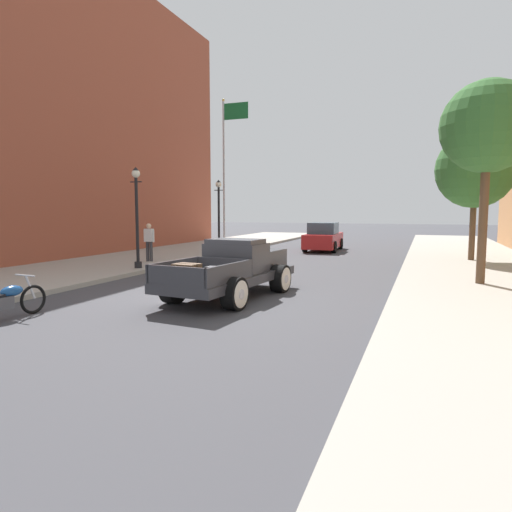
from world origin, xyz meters
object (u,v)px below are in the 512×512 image
at_px(hotrod_truck_gunmetal, 234,269).
at_px(street_tree_second, 475,170).
at_px(street_lamp_far, 219,210).
at_px(car_background_red, 323,238).
at_px(motorcycle_parked, 4,300).
at_px(street_tree_nearest, 488,128).
at_px(street_lamp_near, 137,210).
at_px(pedestrian_sidewalk_left, 149,240).
at_px(flagpole, 227,156).

height_order(hotrod_truck_gunmetal, street_tree_second, street_tree_second).
height_order(hotrod_truck_gunmetal, street_lamp_far, street_lamp_far).
bearing_deg(car_background_red, hotrod_truck_gunmetal, -87.41).
height_order(motorcycle_parked, street_tree_second, street_tree_second).
relative_size(motorcycle_parked, street_tree_nearest, 0.35).
distance_m(street_tree_nearest, street_tree_second, 7.16).
relative_size(street_lamp_near, street_tree_second, 0.68).
relative_size(car_background_red, pedestrian_sidewalk_left, 2.64).
bearing_deg(flagpole, street_tree_nearest, -40.23).
relative_size(motorcycle_parked, street_lamp_far, 0.55).
distance_m(street_lamp_far, street_tree_second, 12.61).
bearing_deg(hotrod_truck_gunmetal, street_lamp_far, 117.08).
height_order(hotrod_truck_gunmetal, flagpole, flagpole).
distance_m(car_background_red, street_lamp_far, 6.46).
xyz_separation_m(street_lamp_near, flagpole, (-1.56, 11.96, 3.39)).
distance_m(hotrod_truck_gunmetal, flagpole, 17.48).
distance_m(pedestrian_sidewalk_left, street_tree_second, 14.64).
relative_size(pedestrian_sidewalk_left, street_tree_nearest, 0.27).
height_order(street_lamp_far, street_tree_second, street_tree_second).
xyz_separation_m(street_lamp_near, street_lamp_far, (-0.17, 7.72, 0.00)).
distance_m(motorcycle_parked, pedestrian_sidewalk_left, 10.15).
distance_m(motorcycle_parked, street_tree_nearest, 13.65).
bearing_deg(street_lamp_near, hotrod_truck_gunmetal, -30.88).
bearing_deg(street_lamp_near, street_tree_second, 31.80).
bearing_deg(pedestrian_sidewalk_left, street_tree_nearest, -7.07).
bearing_deg(pedestrian_sidewalk_left, hotrod_truck_gunmetal, -40.29).
xyz_separation_m(street_lamp_far, street_tree_nearest, (12.15, -7.20, 2.41)).
bearing_deg(street_tree_nearest, car_background_red, 123.15).
height_order(flagpole, street_tree_second, flagpole).
xyz_separation_m(hotrod_truck_gunmetal, flagpole, (-7.00, 15.22, 5.02)).
distance_m(pedestrian_sidewalk_left, street_lamp_far, 5.80).
relative_size(street_lamp_near, street_lamp_far, 1.00).
xyz_separation_m(hotrod_truck_gunmetal, street_tree_nearest, (6.53, 3.77, 4.04)).
bearing_deg(street_lamp_near, pedestrian_sidewalk_left, 112.90).
distance_m(car_background_red, street_tree_nearest, 13.77).
xyz_separation_m(street_lamp_near, street_tree_second, (12.32, 7.64, 1.75)).
distance_m(street_lamp_near, street_lamp_far, 7.72).
relative_size(motorcycle_parked, street_tree_second, 0.37).
height_order(street_lamp_near, flagpole, flagpole).
xyz_separation_m(car_background_red, street_lamp_far, (-4.94, -3.83, 1.62)).
bearing_deg(street_tree_second, street_tree_nearest, -92.76).
bearing_deg(street_tree_second, motorcycle_parked, -124.31).
relative_size(hotrod_truck_gunmetal, pedestrian_sidewalk_left, 3.07).
bearing_deg(street_lamp_near, street_tree_nearest, 2.49).
xyz_separation_m(motorcycle_parked, pedestrian_sidewalk_left, (-2.80, 9.73, 0.64)).
distance_m(flagpole, street_tree_second, 14.63).
relative_size(street_lamp_far, street_tree_second, 0.68).
relative_size(street_lamp_far, street_tree_nearest, 0.64).
xyz_separation_m(hotrod_truck_gunmetal, car_background_red, (-0.67, 14.80, 0.01)).
height_order(car_background_red, street_tree_nearest, street_tree_nearest).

